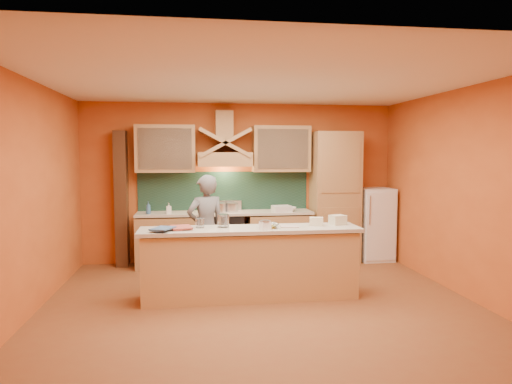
{
  "coord_description": "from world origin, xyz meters",
  "views": [
    {
      "loc": [
        -0.84,
        -5.59,
        1.91
      ],
      "look_at": [
        0.06,
        0.9,
        1.37
      ],
      "focal_mm": 32.0,
      "sensor_mm": 36.0,
      "label": 1
    }
  ],
  "objects": [
    {
      "name": "floor",
      "position": [
        0.0,
        0.0,
        0.0
      ],
      "size": [
        5.5,
        5.0,
        0.01
      ],
      "primitive_type": "cube",
      "color": "brown",
      "rests_on": "ground"
    },
    {
      "name": "ceiling",
      "position": [
        0.0,
        0.0,
        2.8
      ],
      "size": [
        5.5,
        5.0,
        0.01
      ],
      "primitive_type": "cube",
      "color": "white",
      "rests_on": "wall_back"
    },
    {
      "name": "wall_back",
      "position": [
        0.0,
        2.5,
        1.4
      ],
      "size": [
        5.5,
        0.02,
        2.8
      ],
      "primitive_type": "cube",
      "color": "#C65D26",
      "rests_on": "floor"
    },
    {
      "name": "wall_front",
      "position": [
        0.0,
        -2.5,
        1.4
      ],
      "size": [
        5.5,
        0.02,
        2.8
      ],
      "primitive_type": "cube",
      "color": "#C65D26",
      "rests_on": "floor"
    },
    {
      "name": "wall_left",
      "position": [
        -2.75,
        0.0,
        1.4
      ],
      "size": [
        0.02,
        5.0,
        2.8
      ],
      "primitive_type": "cube",
      "color": "#C65D26",
      "rests_on": "floor"
    },
    {
      "name": "wall_right",
      "position": [
        2.75,
        0.0,
        1.4
      ],
      "size": [
        0.02,
        5.0,
        2.8
      ],
      "primitive_type": "cube",
      "color": "#C65D26",
      "rests_on": "floor"
    },
    {
      "name": "base_cabinet_left",
      "position": [
        -1.25,
        2.2,
        0.43
      ],
      "size": [
        1.1,
        0.6,
        0.86
      ],
      "primitive_type": "cube",
      "color": "#AF8050",
      "rests_on": "floor"
    },
    {
      "name": "base_cabinet_right",
      "position": [
        0.65,
        2.2,
        0.43
      ],
      "size": [
        1.1,
        0.6,
        0.86
      ],
      "primitive_type": "cube",
      "color": "#AF8050",
      "rests_on": "floor"
    },
    {
      "name": "counter_top",
      "position": [
        -0.3,
        2.2,
        0.9
      ],
      "size": [
        3.0,
        0.62,
        0.04
      ],
      "primitive_type": "cube",
      "color": "beige",
      "rests_on": "base_cabinet_left"
    },
    {
      "name": "stove",
      "position": [
        -0.3,
        2.2,
        0.45
      ],
      "size": [
        0.6,
        0.58,
        0.9
      ],
      "primitive_type": "cube",
      "color": "black",
      "rests_on": "floor"
    },
    {
      "name": "backsplash",
      "position": [
        -0.3,
        2.48,
        1.25
      ],
      "size": [
        3.0,
        0.03,
        0.7
      ],
      "primitive_type": "cube",
      "color": "#173328",
      "rests_on": "wall_back"
    },
    {
      "name": "range_hood",
      "position": [
        -0.3,
        2.25,
        1.82
      ],
      "size": [
        0.92,
        0.5,
        0.24
      ],
      "primitive_type": "cube",
      "color": "#AF8050",
      "rests_on": "wall_back"
    },
    {
      "name": "hood_chimney",
      "position": [
        -0.3,
        2.35,
        2.4
      ],
      "size": [
        0.3,
        0.3,
        0.5
      ],
      "primitive_type": "cube",
      "color": "#AF8050",
      "rests_on": "wall_back"
    },
    {
      "name": "upper_cabinet_left",
      "position": [
        -1.3,
        2.33,
        2.0
      ],
      "size": [
        1.0,
        0.35,
        0.8
      ],
      "primitive_type": "cube",
      "color": "#AF8050",
      "rests_on": "wall_back"
    },
    {
      "name": "upper_cabinet_right",
      "position": [
        0.7,
        2.33,
        2.0
      ],
      "size": [
        1.0,
        0.35,
        0.8
      ],
      "primitive_type": "cube",
      "color": "#AF8050",
      "rests_on": "wall_back"
    },
    {
      "name": "pantry_column",
      "position": [
        1.65,
        2.2,
        1.15
      ],
      "size": [
        0.8,
        0.6,
        2.3
      ],
      "primitive_type": "cube",
      "color": "#AF8050",
      "rests_on": "floor"
    },
    {
      "name": "fridge",
      "position": [
        2.4,
        2.2,
        0.65
      ],
      "size": [
        0.58,
        0.6,
        1.3
      ],
      "primitive_type": "cube",
      "color": "white",
      "rests_on": "floor"
    },
    {
      "name": "trim_column_left",
      "position": [
        -2.05,
        2.35,
        1.15
      ],
      "size": [
        0.2,
        0.3,
        2.3
      ],
      "primitive_type": "cube",
      "color": "#472816",
      "rests_on": "floor"
    },
    {
      "name": "island_body",
      "position": [
        -0.1,
        0.3,
        0.44
      ],
      "size": [
        2.8,
        0.55,
        0.88
      ],
      "primitive_type": "cube",
      "color": "tan",
      "rests_on": "floor"
    },
    {
      "name": "island_top",
      "position": [
        -0.1,
        0.3,
        0.92
      ],
      "size": [
        2.9,
        0.62,
        0.05
      ],
      "primitive_type": "cube",
      "color": "beige",
      "rests_on": "island_body"
    },
    {
      "name": "person",
      "position": [
        -0.66,
        1.16,
        0.8
      ],
      "size": [
        0.68,
        0.56,
        1.61
      ],
      "primitive_type": "imported",
      "rotation": [
        0.0,
        0.0,
        3.49
      ],
      "color": "slate",
      "rests_on": "floor"
    },
    {
      "name": "pot_large",
      "position": [
        -0.41,
        2.15,
        0.98
      ],
      "size": [
        0.28,
        0.28,
        0.16
      ],
      "primitive_type": "cylinder",
      "rotation": [
        0.0,
        0.0,
        -0.11
      ],
      "color": "silver",
      "rests_on": "stove"
    },
    {
      "name": "pot_small",
      "position": [
        -0.19,
        2.19,
        0.97
      ],
      "size": [
        0.28,
        0.28,
        0.15
      ],
      "primitive_type": "cylinder",
      "rotation": [
        0.0,
        0.0,
        -0.4
      ],
      "color": "silver",
      "rests_on": "stove"
    },
    {
      "name": "soap_bottle_a",
      "position": [
        -1.25,
        2.1,
        1.01
      ],
      "size": [
        0.09,
        0.09,
        0.18
      ],
      "primitive_type": "imported",
      "rotation": [
        0.0,
        0.0,
        0.13
      ],
      "color": "white",
      "rests_on": "counter_top"
    },
    {
      "name": "soap_bottle_b",
      "position": [
        -1.58,
        2.08,
        1.02
      ],
      "size": [
        0.1,
        0.1,
        0.21
      ],
      "primitive_type": "imported",
      "rotation": [
        0.0,
        0.0,
        0.29
      ],
      "color": "#356393",
      "rests_on": "counter_top"
    },
    {
      "name": "bowl_back",
      "position": [
        0.82,
        2.13,
        0.96
      ],
      "size": [
        0.3,
        0.3,
        0.07
      ],
      "primitive_type": "imported",
      "rotation": [
        0.0,
        0.0,
        0.41
      ],
      "color": "white",
      "rests_on": "counter_top"
    },
    {
      "name": "dish_rack",
      "position": [
        0.66,
        2.04,
        0.97
      ],
      "size": [
        0.34,
        0.29,
        0.11
      ],
      "primitive_type": "cube",
      "rotation": [
        0.0,
        0.0,
        0.15
      ],
      "color": "silver",
      "rests_on": "counter_top"
    },
    {
      "name": "book_lower",
      "position": [
        -1.13,
        0.3,
        0.96
      ],
      "size": [
        0.32,
        0.39,
        0.03
      ],
      "primitive_type": "imported",
      "rotation": [
        0.0,
        0.0,
        0.19
      ],
      "color": "#AA483C",
      "rests_on": "island_top"
    },
    {
      "name": "book_upper",
      "position": [
        -1.33,
        0.22,
        0.98
      ],
      "size": [
        0.34,
        0.38,
        0.02
      ],
      "primitive_type": "imported",
      "rotation": [
        0.0,
        0.0,
        -0.45
      ],
      "color": "#3B5983",
      "rests_on": "island_top"
    },
    {
      "name": "jar_large",
      "position": [
        -0.45,
        0.4,
        1.03
      ],
      "size": [
        0.2,
        0.2,
        0.17
      ],
      "primitive_type": "cylinder",
      "rotation": [
        0.0,
        0.0,
        -0.33
      ],
      "color": "silver",
      "rests_on": "island_top"
    },
    {
      "name": "jar_small",
      "position": [
        -0.76,
        0.4,
        1.01
      ],
      "size": [
        0.15,
        0.15,
        0.12
      ],
      "primitive_type": "cylinder",
      "rotation": [
        0.0,
        0.0,
        -0.34
      ],
      "color": "silver",
      "rests_on": "island_top"
    },
    {
      "name": "kitchen_scale",
      "position": [
        0.07,
        0.14,
        1.0
      ],
      "size": [
        0.15,
        0.15,
        0.1
      ],
      "primitive_type": "cube",
      "rotation": [
        0.0,
        0.0,
        0.34
      ],
      "color": "white",
      "rests_on": "island_top"
    },
    {
      "name": "mixing_bowl",
      "position": [
        0.14,
        0.25,
        0.98
      ],
      "size": [
        0.28,
        0.28,
        0.06
      ],
      "primitive_type": "imported",
      "rotation": [
        0.0,
        0.0,
        0.11
      ],
      "color": "white",
      "rests_on": "island_top"
    },
    {
      "name": "cloth",
      "position": [
        0.42,
        0.28,
        0.95
      ],
      "size": [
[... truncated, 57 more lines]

